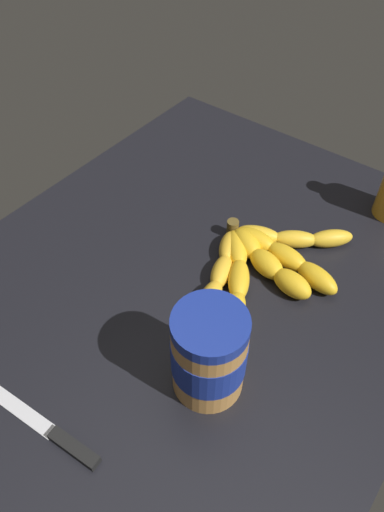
% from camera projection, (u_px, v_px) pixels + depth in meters
% --- Properties ---
extents(ground_plane, '(0.90, 0.71, 0.05)m').
position_uv_depth(ground_plane, '(190.00, 292.00, 0.76)').
color(ground_plane, black).
extents(banana_bunch, '(0.30, 0.21, 0.04)m').
position_uv_depth(banana_bunch, '(262.00, 262.00, 0.75)').
color(banana_bunch, gold).
rests_on(banana_bunch, ground_plane).
extents(peanut_butter_jar, '(0.09, 0.09, 0.14)m').
position_uv_depth(peanut_butter_jar, '(209.00, 354.00, 0.58)').
color(peanut_butter_jar, '#BF8442').
rests_on(peanut_butter_jar, ground_plane).
extents(butter_knife, '(0.03, 0.20, 0.01)m').
position_uv_depth(butter_knife, '(46.00, 428.00, 0.58)').
color(butter_knife, silver).
rests_on(butter_knife, ground_plane).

